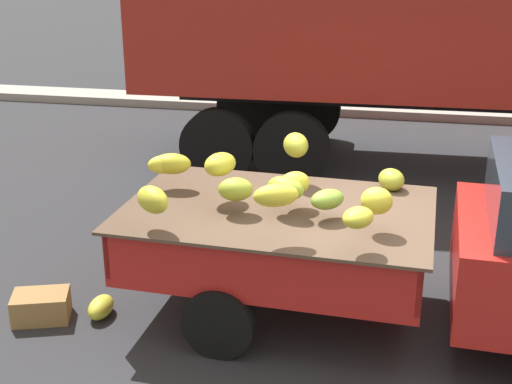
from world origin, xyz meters
name	(u,v)px	position (x,y,z in m)	size (l,w,h in m)	color
ground	(369,325)	(0.00, 0.00, 0.00)	(220.00, 220.00, 0.00)	#28282B
curb_strip	(388,110)	(0.00, 8.05, 0.08)	(80.00, 0.80, 0.16)	gray
pickup_truck	(497,250)	(1.05, -0.03, 0.89)	(5.09, 2.11, 1.70)	#B21E19
fallen_banana_bunch_near_tailgate	(101,307)	(-2.54, -0.34, 0.10)	(0.38, 0.22, 0.19)	gold
produce_crate	(41,306)	(-3.08, -0.50, 0.13)	(0.52, 0.36, 0.27)	olive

